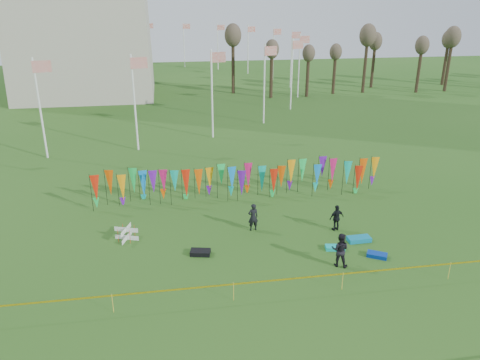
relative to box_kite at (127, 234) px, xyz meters
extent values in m
plane|color=#235016|center=(6.76, -4.68, -0.38)|extent=(160.00, 160.00, 0.00)
cylinder|color=white|center=(20.76, 43.32, 3.62)|extent=(0.16, 0.16, 8.00)
plane|color=red|center=(21.36, 43.32, 6.92)|extent=(1.40, 0.00, 1.40)
cylinder|color=white|center=(19.81, 50.56, 3.62)|extent=(0.16, 0.16, 8.00)
plane|color=red|center=(20.41, 50.56, 6.92)|extent=(1.40, 0.00, 1.40)
cylinder|color=white|center=(17.01, 57.32, 3.62)|extent=(0.16, 0.16, 8.00)
plane|color=red|center=(17.61, 57.32, 6.92)|extent=(1.40, 0.00, 1.40)
cylinder|color=white|center=(12.56, 63.12, 3.62)|extent=(0.16, 0.16, 8.00)
plane|color=red|center=(13.16, 63.12, 6.92)|extent=(1.40, 0.00, 1.40)
cylinder|color=white|center=(6.76, 67.57, 3.62)|extent=(0.16, 0.16, 8.00)
plane|color=red|center=(7.36, 67.57, 6.92)|extent=(1.40, 0.00, 1.40)
cylinder|color=white|center=(0.01, 70.36, 3.62)|extent=(0.16, 0.16, 8.00)
plane|color=red|center=(0.61, 70.36, 6.92)|extent=(1.40, 0.00, 1.40)
cylinder|color=white|center=(-7.24, 71.32, 3.62)|extent=(0.16, 0.16, 8.00)
plane|color=red|center=(-6.64, 71.32, 6.92)|extent=(1.40, 0.00, 1.40)
cylinder|color=white|center=(-14.49, 70.36, 3.62)|extent=(0.16, 0.16, 8.00)
plane|color=red|center=(-13.89, 70.36, 6.92)|extent=(1.40, 0.00, 1.40)
cylinder|color=white|center=(-21.24, 67.57, 3.62)|extent=(0.16, 0.16, 8.00)
plane|color=red|center=(-20.64, 67.57, 6.92)|extent=(1.40, 0.00, 1.40)
cylinder|color=white|center=(-7.24, 15.32, 3.62)|extent=(0.16, 0.16, 8.00)
plane|color=red|center=(-6.64, 15.32, 6.92)|extent=(1.40, 0.00, 1.40)
cylinder|color=white|center=(0.01, 16.27, 3.62)|extent=(0.16, 0.16, 8.00)
plane|color=red|center=(0.61, 16.27, 6.92)|extent=(1.40, 0.00, 1.40)
cylinder|color=white|center=(6.76, 19.07, 3.62)|extent=(0.16, 0.16, 8.00)
plane|color=red|center=(7.36, 19.07, 6.92)|extent=(1.40, 0.00, 1.40)
cylinder|color=white|center=(12.56, 23.52, 3.62)|extent=(0.16, 0.16, 8.00)
plane|color=red|center=(13.16, 23.52, 6.92)|extent=(1.40, 0.00, 1.40)
cylinder|color=white|center=(17.01, 29.32, 3.62)|extent=(0.16, 0.16, 8.00)
plane|color=red|center=(17.61, 29.32, 6.92)|extent=(1.40, 0.00, 1.40)
cylinder|color=white|center=(19.81, 36.07, 3.62)|extent=(0.16, 0.16, 8.00)
plane|color=red|center=(20.41, 36.07, 6.92)|extent=(1.40, 0.00, 1.40)
cylinder|color=black|center=(-2.24, 4.71, 0.72)|extent=(0.03, 0.03, 2.20)
cone|color=red|center=(-1.96, 4.71, 0.94)|extent=(0.64, 0.64, 1.60)
cylinder|color=black|center=(-1.55, 4.71, 0.72)|extent=(0.03, 0.03, 2.20)
cone|color=#E85107|center=(-1.27, 4.71, 0.94)|extent=(0.64, 0.64, 1.60)
cylinder|color=black|center=(-0.86, 4.71, 0.72)|extent=(0.03, 0.03, 2.20)
cone|color=#FF980D|center=(-0.58, 4.71, 0.94)|extent=(0.64, 0.64, 1.60)
cylinder|color=black|center=(-0.16, 4.71, 0.72)|extent=(0.03, 0.03, 2.20)
cone|color=#17CC50|center=(0.12, 4.71, 0.94)|extent=(0.64, 0.64, 1.60)
cylinder|color=black|center=(0.53, 4.71, 0.72)|extent=(0.03, 0.03, 2.20)
cone|color=#0D7EE4|center=(0.81, 4.71, 0.94)|extent=(0.64, 0.64, 1.60)
cylinder|color=black|center=(1.22, 4.71, 0.72)|extent=(0.03, 0.03, 2.20)
cone|color=#6613AA|center=(1.50, 4.71, 0.94)|extent=(0.64, 0.64, 1.60)
cylinder|color=black|center=(1.91, 4.71, 0.72)|extent=(0.03, 0.03, 2.20)
cone|color=#CB1660|center=(2.19, 4.71, 0.94)|extent=(0.64, 0.64, 1.60)
cylinder|color=black|center=(2.61, 4.71, 0.72)|extent=(0.03, 0.03, 2.20)
cone|color=#0BAF99|center=(2.89, 4.71, 0.94)|extent=(0.64, 0.64, 1.60)
cylinder|color=black|center=(3.30, 4.71, 0.72)|extent=(0.03, 0.03, 2.20)
cone|color=red|center=(3.58, 4.71, 0.94)|extent=(0.64, 0.64, 1.60)
cylinder|color=black|center=(3.99, 4.71, 0.72)|extent=(0.03, 0.03, 2.20)
cone|color=#E85107|center=(4.27, 4.71, 0.94)|extent=(0.64, 0.64, 1.60)
cylinder|color=black|center=(4.68, 4.71, 0.72)|extent=(0.03, 0.03, 2.20)
cone|color=#FF980D|center=(4.96, 4.71, 0.94)|extent=(0.64, 0.64, 1.60)
cylinder|color=black|center=(5.38, 4.71, 0.72)|extent=(0.03, 0.03, 2.20)
cone|color=#17CC50|center=(5.66, 4.71, 0.94)|extent=(0.64, 0.64, 1.60)
cylinder|color=black|center=(6.07, 4.71, 0.72)|extent=(0.03, 0.03, 2.20)
cone|color=#0D7EE4|center=(6.35, 4.71, 0.94)|extent=(0.64, 0.64, 1.60)
cylinder|color=black|center=(6.76, 4.71, 0.72)|extent=(0.03, 0.03, 2.20)
cone|color=#6613AA|center=(7.04, 4.71, 0.94)|extent=(0.64, 0.64, 1.60)
cylinder|color=black|center=(7.45, 4.71, 0.72)|extent=(0.03, 0.03, 2.20)
cone|color=#CB1660|center=(7.73, 4.71, 0.94)|extent=(0.64, 0.64, 1.60)
cylinder|color=black|center=(8.14, 4.71, 0.72)|extent=(0.03, 0.03, 2.20)
cone|color=#0BAF99|center=(8.42, 4.71, 0.94)|extent=(0.64, 0.64, 1.60)
cylinder|color=black|center=(8.84, 4.71, 0.72)|extent=(0.03, 0.03, 2.20)
cone|color=red|center=(9.12, 4.71, 0.94)|extent=(0.64, 0.64, 1.60)
cylinder|color=black|center=(9.53, 4.71, 0.72)|extent=(0.03, 0.03, 2.20)
cone|color=#E85107|center=(9.81, 4.71, 0.94)|extent=(0.64, 0.64, 1.60)
cylinder|color=black|center=(10.22, 4.71, 0.72)|extent=(0.03, 0.03, 2.20)
cone|color=#FF980D|center=(10.50, 4.71, 0.94)|extent=(0.64, 0.64, 1.60)
cylinder|color=black|center=(10.91, 4.71, 0.72)|extent=(0.03, 0.03, 2.20)
cone|color=#17CC50|center=(11.19, 4.71, 0.94)|extent=(0.64, 0.64, 1.60)
cylinder|color=black|center=(11.61, 4.71, 0.72)|extent=(0.03, 0.03, 2.20)
cone|color=#0D7EE4|center=(11.89, 4.71, 0.94)|extent=(0.64, 0.64, 1.60)
cylinder|color=black|center=(12.30, 4.71, 0.72)|extent=(0.03, 0.03, 2.20)
cone|color=#6613AA|center=(12.58, 4.71, 0.94)|extent=(0.64, 0.64, 1.60)
cylinder|color=black|center=(12.99, 4.71, 0.72)|extent=(0.03, 0.03, 2.20)
cone|color=#CB1660|center=(13.27, 4.71, 0.94)|extent=(0.64, 0.64, 1.60)
cylinder|color=black|center=(13.68, 4.71, 0.72)|extent=(0.03, 0.03, 2.20)
cone|color=#0BAF99|center=(13.96, 4.71, 0.94)|extent=(0.64, 0.64, 1.60)
cylinder|color=black|center=(14.38, 4.71, 0.72)|extent=(0.03, 0.03, 2.20)
cone|color=red|center=(14.66, 4.71, 0.94)|extent=(0.64, 0.64, 1.60)
cylinder|color=black|center=(15.07, 4.71, 0.72)|extent=(0.03, 0.03, 2.20)
cone|color=#E85107|center=(15.35, 4.71, 0.94)|extent=(0.64, 0.64, 1.60)
cylinder|color=black|center=(15.76, 4.71, 0.72)|extent=(0.03, 0.03, 2.20)
cone|color=#FF980D|center=(16.04, 4.71, 0.94)|extent=(0.64, 0.64, 1.60)
cube|color=yellow|center=(6.76, -6.29, 0.44)|extent=(26.00, 0.01, 0.08)
cylinder|color=yellow|center=(-0.24, -6.29, 0.07)|extent=(0.02, 0.02, 0.90)
cylinder|color=yellow|center=(4.76, -6.29, 0.07)|extent=(0.02, 0.02, 0.90)
cylinder|color=yellow|center=(9.76, -6.29, 0.07)|extent=(0.02, 0.02, 0.90)
cylinder|color=yellow|center=(14.76, -6.29, 0.07)|extent=(0.02, 0.02, 0.90)
cylinder|color=#3C2F1E|center=(12.76, 39.32, 2.82)|extent=(0.44, 0.44, 6.40)
ellipsoid|color=#4F4335|center=(12.76, 39.32, 6.18)|extent=(1.92, 1.92, 2.56)
cylinder|color=#3C2F1E|center=(16.76, 39.32, 2.82)|extent=(0.44, 0.44, 6.40)
ellipsoid|color=#4F4335|center=(16.76, 39.32, 6.18)|extent=(1.92, 1.92, 2.56)
cylinder|color=#3C2F1E|center=(20.76, 39.32, 2.82)|extent=(0.44, 0.44, 6.40)
ellipsoid|color=#4F4335|center=(20.76, 39.32, 6.18)|extent=(1.92, 1.92, 2.56)
cylinder|color=#3C2F1E|center=(24.76, 39.32, 2.82)|extent=(0.44, 0.44, 6.40)
ellipsoid|color=#4F4335|center=(24.76, 39.32, 6.18)|extent=(1.92, 1.92, 2.56)
cylinder|color=#3C2F1E|center=(28.76, 39.32, 2.82)|extent=(0.44, 0.44, 6.40)
ellipsoid|color=#4F4335|center=(28.76, 39.32, 6.18)|extent=(1.92, 1.92, 2.56)
cylinder|color=#3C2F1E|center=(32.76, 39.32, 2.82)|extent=(0.44, 0.44, 6.40)
ellipsoid|color=#4F4335|center=(32.76, 39.32, 6.18)|extent=(1.92, 1.92, 2.56)
cylinder|color=#3C2F1E|center=(36.76, 39.32, 2.82)|extent=(0.44, 0.44, 6.40)
ellipsoid|color=#4F4335|center=(36.76, 39.32, 6.18)|extent=(1.92, 1.92, 2.56)
cylinder|color=#3C2F1E|center=(40.76, 39.32, 2.82)|extent=(0.44, 0.44, 6.40)
ellipsoid|color=#4F4335|center=(40.76, 39.32, 6.18)|extent=(1.92, 1.92, 2.56)
cylinder|color=#3C2F1E|center=(44.76, 39.32, 2.82)|extent=(0.44, 0.44, 6.40)
ellipsoid|color=#4F4335|center=(44.76, 39.32, 6.18)|extent=(1.92, 1.92, 2.56)
cylinder|color=red|center=(-0.33, -0.33, 0.00)|extent=(0.02, 0.02, 0.76)
cylinder|color=red|center=(0.33, -0.33, 0.00)|extent=(0.02, 0.02, 0.76)
cylinder|color=red|center=(-0.33, 0.33, 0.00)|extent=(0.02, 0.02, 0.76)
cylinder|color=red|center=(0.33, 0.33, 0.00)|extent=(0.02, 0.02, 0.76)
imported|color=black|center=(6.93, 0.03, 0.42)|extent=(0.63, 0.49, 1.60)
imported|color=black|center=(10.36, -4.33, 0.49)|extent=(0.99, 0.85, 1.73)
imported|color=black|center=(11.52, -0.73, 0.38)|extent=(0.98, 0.69, 1.52)
cube|color=#0CBAB4|center=(10.72, -2.80, -0.28)|extent=(1.05, 0.65, 0.20)
cube|color=#09329C|center=(12.55, -3.87, -0.28)|extent=(1.10, 0.94, 0.20)
cube|color=black|center=(3.78, -2.18, -0.26)|extent=(1.11, 0.79, 0.23)
cube|color=#0B7EA6|center=(12.30, -2.16, -0.26)|extent=(1.25, 0.63, 0.24)
camera|label=1|loc=(2.39, -23.02, 11.81)|focal=35.00mm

